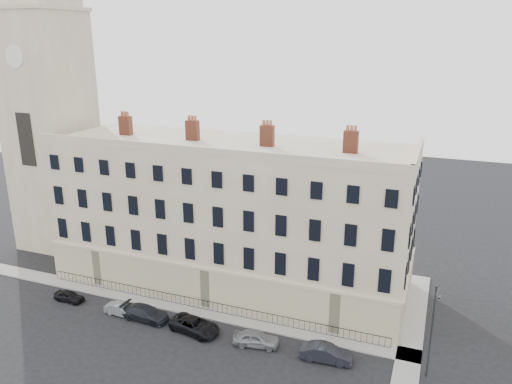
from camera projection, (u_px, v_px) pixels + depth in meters
ground at (239, 356)px, 40.91m from camera, size 160.00×160.00×0.00m
terrace at (230, 215)px, 51.38m from camera, size 36.22×12.22×17.00m
church_tower at (47, 94)px, 58.08m from camera, size 8.00×8.13×44.00m
pavement_terrace at (165, 304)px, 48.77m from camera, size 48.00×2.00×0.12m
pavement_east_return at (412, 336)px, 43.57m from camera, size 2.00×24.00×0.12m
railings at (203, 305)px, 47.61m from camera, size 35.00×0.04×0.96m
car_a at (69, 296)px, 49.24m from camera, size 3.14×1.29×1.07m
car_b at (122, 309)px, 46.77m from camera, size 3.49×1.36×1.13m
car_c at (145, 313)px, 45.99m from camera, size 4.66×2.01×1.34m
car_d at (195, 325)px, 44.04m from camera, size 5.03×2.96×1.31m
car_e at (256, 338)px, 42.10m from camera, size 4.12×2.21×1.33m
car_f at (326, 353)px, 40.12m from camera, size 4.29×1.81×1.38m
streetlamp at (432, 328)px, 37.08m from camera, size 0.48×1.66×7.76m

